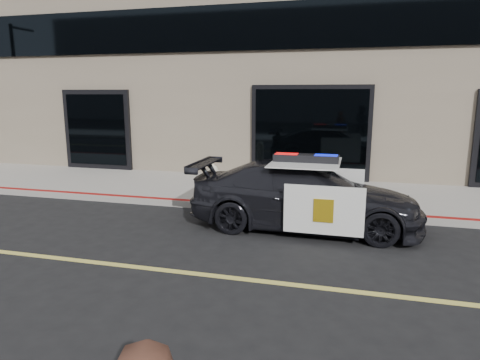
# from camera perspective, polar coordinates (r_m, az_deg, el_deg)

# --- Properties ---
(ground) EXTENTS (120.00, 120.00, 0.00)m
(ground) POSITION_cam_1_polar(r_m,az_deg,el_deg) (6.18, 11.69, -14.04)
(ground) COLOR black
(ground) RESTS_ON ground
(sidewalk_n) EXTENTS (60.00, 3.50, 0.15)m
(sidewalk_n) POSITION_cam_1_polar(r_m,az_deg,el_deg) (11.13, 13.32, -2.12)
(sidewalk_n) COLOR gray
(sidewalk_n) RESTS_ON ground
(police_car) EXTENTS (2.08, 4.53, 1.48)m
(police_car) POSITION_cam_1_polar(r_m,az_deg,el_deg) (8.54, 8.67, -2.00)
(police_car) COLOR black
(police_car) RESTS_ON ground
(fire_hydrant) EXTENTS (0.36, 0.50, 0.79)m
(fire_hydrant) POSITION_cam_1_polar(r_m,az_deg,el_deg) (10.47, -3.60, -0.17)
(fire_hydrant) COLOR beige
(fire_hydrant) RESTS_ON sidewalk_n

